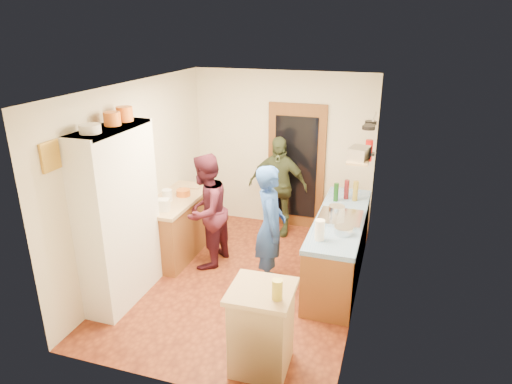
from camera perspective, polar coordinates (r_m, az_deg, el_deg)
The scene contains 44 objects.
floor at distance 6.35m, azimuth -1.59°, elevation -11.00°, with size 3.00×4.00×0.02m, color brown.
ceiling at distance 5.45m, azimuth -1.87°, elevation 13.17°, with size 3.00×4.00×0.02m, color silver.
wall_back at distance 7.60m, azimuth 3.32°, elevation 5.20°, with size 3.00×0.02×2.60m, color beige.
wall_front at distance 4.10m, azimuth -11.17°, elevation -9.21°, with size 3.00×0.02×2.60m, color beige.
wall_left at distance 6.40m, azimuth -14.58°, elevation 1.59°, with size 0.02×4.00×2.60m, color beige.
wall_right at distance 5.49m, azimuth 13.34°, elevation -1.52°, with size 0.02×4.00×2.60m, color beige.
door_frame at distance 7.58m, azimuth 5.04°, elevation 3.14°, with size 0.95×0.06×2.10m, color brown.
door_glass at distance 7.55m, azimuth 4.98°, elevation 3.06°, with size 0.70×0.02×1.70m, color black.
hutch_body at distance 5.74m, azimuth -16.77°, elevation -2.99°, with size 0.40×1.20×2.20m, color white.
hutch_top_shelf at distance 5.42m, azimuth -17.93°, elevation 7.54°, with size 0.40×1.14×0.04m, color white.
plate_stack at distance 5.16m, azimuth -20.03°, elevation 7.44°, with size 0.23×0.23×0.10m, color white.
orange_pot_a at distance 5.47m, azimuth -17.54°, elevation 8.73°, with size 0.19×0.19×0.15m, color orange.
orange_pot_b at distance 5.67m, azimuth -16.10°, elevation 9.37°, with size 0.19×0.19×0.17m, color orange.
left_counter_base at distance 6.94m, azimuth -9.82°, elevation -4.33°, with size 0.60×1.40×0.85m, color brown.
left_counter_top at distance 6.76m, azimuth -10.04°, elevation -0.87°, with size 0.64×1.44×0.05m, color tan.
toaster at distance 6.30m, azimuth -11.74°, elevation -1.59°, with size 0.22×0.14×0.16m, color white.
kettle at distance 6.63m, azimuth -11.05°, elevation -0.40°, with size 0.15×0.15×0.16m, color white.
orange_bowl at distance 6.79m, azimuth -9.07°, elevation -0.08°, with size 0.20×0.20×0.09m, color orange.
chopping_board at distance 7.15m, azimuth -8.14°, elevation 0.75°, with size 0.30×0.22×0.03m, color tan.
right_counter_base at distance 6.33m, azimuth 10.29°, elevation -6.98°, with size 0.60×2.20×0.84m, color brown.
right_counter_top at distance 6.13m, azimuth 10.56°, elevation -3.25°, with size 0.62×2.22×0.06m, color #0851B4.
hob at distance 6.03m, azimuth 10.47°, elevation -3.14°, with size 0.55×0.58×0.04m, color silver.
pot_on_hob at distance 6.00m, azimuth 10.05°, elevation -2.33°, with size 0.21×0.21×0.14m, color silver.
bottle_a at distance 6.57m, azimuth 9.98°, elevation -0.02°, with size 0.07×0.07×0.27m, color #143F14.
bottle_b at distance 6.69m, azimuth 11.25°, elevation 0.32°, with size 0.07×0.07×0.28m, color #591419.
bottle_c at distance 6.64m, azimuth 12.33°, elevation 0.13°, with size 0.07×0.07×0.29m, color olive.
paper_towel at distance 5.39m, azimuth 7.96°, elevation -4.73°, with size 0.12×0.12×0.25m, color white.
mixing_bowl at distance 5.62m, azimuth 10.89°, elevation -4.73°, with size 0.23×0.23×0.09m, color silver.
island_base at distance 4.73m, azimuth 0.69°, elevation -16.94°, with size 0.55×0.55×0.86m, color tan.
island_top at distance 4.47m, azimuth 0.71°, elevation -12.30°, with size 0.62×0.62×0.05m, color tan.
cutting_board at distance 4.52m, azimuth 0.26°, elevation -11.77°, with size 0.35×0.28×0.02m, color white.
oil_jar at distance 4.27m, azimuth 2.67°, elevation -12.09°, with size 0.10×0.10×0.20m, color #AD9E2D.
pan_rail at distance 6.75m, azimuth 14.62°, elevation 9.15°, with size 0.02×0.02×0.65m, color silver.
pan_hang_a at distance 6.61m, azimuth 13.89°, elevation 7.82°, with size 0.18×0.18×0.05m, color black.
pan_hang_b at distance 6.81m, azimuth 14.01°, elevation 8.00°, with size 0.16×0.16×0.05m, color black.
pan_hang_c at distance 7.00m, azimuth 14.15°, elevation 8.41°, with size 0.17×0.17×0.05m, color black.
wall_shelf at distance 5.79m, azimuth 12.69°, elevation 3.91°, with size 0.26×0.42×0.03m, color tan.
radio at distance 5.77m, azimuth 12.75°, elevation 4.77°, with size 0.22×0.30×0.15m, color silver.
ext_bracket at distance 7.05m, azimuth 14.37°, elevation 4.62°, with size 0.06×0.10×0.04m, color black.
fire_extinguisher at distance 7.04m, azimuth 13.91°, elevation 5.06°, with size 0.11×0.11×0.32m, color red.
picture_frame at distance 5.00m, azimuth -24.34°, elevation 4.10°, with size 0.03×0.25×0.30m, color gold.
person_hob at distance 5.88m, azimuth 2.11°, elevation -4.45°, with size 0.60×0.39×1.65m, color #214394.
person_left at distance 6.43m, azimuth -5.88°, elevation -2.33°, with size 0.80×0.62×1.64m, color #411523.
person_back at distance 7.35m, azimuth 2.81°, elevation 0.73°, with size 0.96×0.40×1.64m, color #353E26.
Camera 1 is at (1.81, -5.10, 3.31)m, focal length 32.00 mm.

